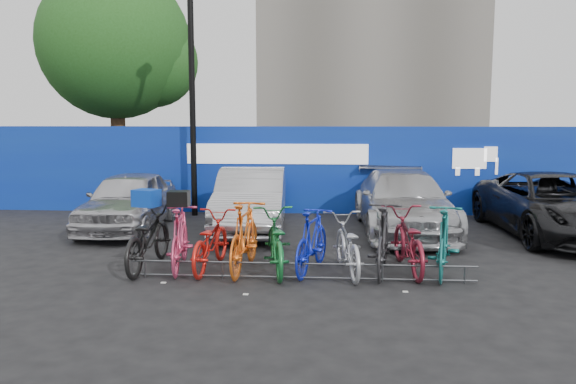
# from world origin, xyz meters

# --- Properties ---
(ground) EXTENTS (100.00, 100.00, 0.00)m
(ground) POSITION_xyz_m (0.00, 0.00, 0.00)
(ground) COLOR black
(ground) RESTS_ON ground
(hoarding) EXTENTS (22.00, 0.18, 2.40)m
(hoarding) POSITION_xyz_m (0.01, 6.00, 1.20)
(hoarding) COLOR #0B269C
(hoarding) RESTS_ON ground
(tree) EXTENTS (5.40, 5.20, 7.80)m
(tree) POSITION_xyz_m (-6.77, 10.06, 5.07)
(tree) COLOR #382314
(tree) RESTS_ON ground
(lamppost) EXTENTS (0.25, 0.50, 6.11)m
(lamppost) POSITION_xyz_m (-3.20, 5.40, 3.27)
(lamppost) COLOR black
(lamppost) RESTS_ON ground
(bike_rack) EXTENTS (5.60, 0.03, 0.30)m
(bike_rack) POSITION_xyz_m (-0.00, -0.60, 0.16)
(bike_rack) COLOR #595B60
(bike_rack) RESTS_ON ground
(car_0) EXTENTS (1.79, 4.11, 1.38)m
(car_0) POSITION_xyz_m (-4.29, 3.38, 0.69)
(car_0) COLOR #B6B5BA
(car_0) RESTS_ON ground
(car_1) EXTENTS (1.78, 4.46, 1.44)m
(car_1) POSITION_xyz_m (-1.37, 3.47, 0.72)
(car_1) COLOR #A6A7AB
(car_1) RESTS_ON ground
(car_2) EXTENTS (2.13, 4.92, 1.41)m
(car_2) POSITION_xyz_m (2.15, 3.52, 0.71)
(car_2) COLOR #B3B4B8
(car_2) RESTS_ON ground
(car_3) EXTENTS (2.60, 5.19, 1.41)m
(car_3) POSITION_xyz_m (5.44, 3.23, 0.71)
(car_3) COLOR black
(car_3) RESTS_ON ground
(bike_0) EXTENTS (0.79, 2.11, 1.10)m
(bike_0) POSITION_xyz_m (-2.72, -0.05, 0.55)
(bike_0) COLOR black
(bike_0) RESTS_ON ground
(bike_1) EXTENTS (0.76, 1.92, 1.12)m
(bike_1) POSITION_xyz_m (-2.14, -0.09, 0.56)
(bike_1) COLOR #DC3D6B
(bike_1) RESTS_ON ground
(bike_2) EXTENTS (0.83, 1.95, 1.00)m
(bike_2) POSITION_xyz_m (-1.62, -0.04, 0.50)
(bike_2) COLOR red
(bike_2) RESTS_ON ground
(bike_3) EXTENTS (0.72, 2.05, 1.21)m
(bike_3) POSITION_xyz_m (-1.01, -0.12, 0.61)
(bike_3) COLOR orange
(bike_3) RESTS_ON ground
(bike_4) EXTENTS (1.04, 2.10, 1.06)m
(bike_4) POSITION_xyz_m (-0.47, -0.11, 0.53)
(bike_4) COLOR #186E31
(bike_4) RESTS_ON ground
(bike_5) EXTENTS (0.95, 1.89, 1.09)m
(bike_5) POSITION_xyz_m (0.15, -0.09, 0.55)
(bike_5) COLOR #1021C1
(bike_5) RESTS_ON ground
(bike_6) EXTENTS (0.95, 1.98, 1.00)m
(bike_6) POSITION_xyz_m (0.74, -0.13, 0.50)
(bike_6) COLOR #B1B3B8
(bike_6) RESTS_ON ground
(bike_7) EXTENTS (0.88, 2.05, 1.20)m
(bike_7) POSITION_xyz_m (1.35, -0.07, 0.60)
(bike_7) COLOR #2B2A2D
(bike_7) RESTS_ON ground
(bike_8) EXTENTS (0.90, 2.10, 1.08)m
(bike_8) POSITION_xyz_m (1.78, 0.08, 0.54)
(bike_8) COLOR maroon
(bike_8) RESTS_ON ground
(bike_9) EXTENTS (0.99, 2.01, 1.17)m
(bike_9) POSITION_xyz_m (2.35, -0.11, 0.58)
(bike_9) COLOR #166764
(bike_9) RESTS_ON ground
(cargo_crate) EXTENTS (0.49, 0.42, 0.30)m
(cargo_crate) POSITION_xyz_m (-2.72, -0.05, 1.25)
(cargo_crate) COLOR #0B37AA
(cargo_crate) RESTS_ON bike_0
(cargo_topcase) EXTENTS (0.37, 0.33, 0.26)m
(cargo_topcase) POSITION_xyz_m (-2.14, -0.09, 1.25)
(cargo_topcase) COLOR black
(cargo_topcase) RESTS_ON bike_1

